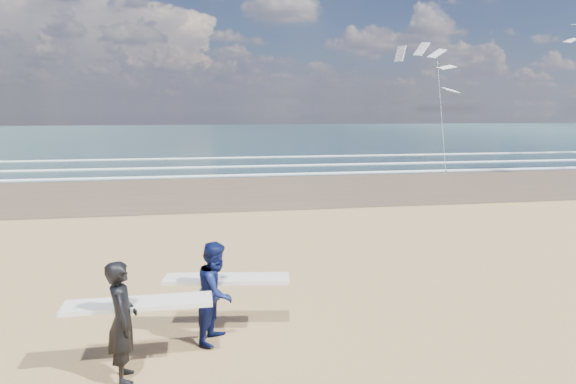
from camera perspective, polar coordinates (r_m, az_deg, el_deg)
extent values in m
cube|color=brown|center=(31.78, 26.03, 1.19)|extent=(220.00, 12.00, 0.01)
cube|color=#192F37|center=(81.64, 3.07, 6.46)|extent=(220.00, 100.00, 0.02)
cube|color=white|center=(35.73, 21.51, 2.35)|extent=(220.00, 0.50, 0.05)
cube|color=white|center=(39.77, 17.97, 3.18)|extent=(220.00, 0.50, 0.05)
cube|color=white|center=(45.58, 14.13, 4.07)|extent=(220.00, 0.50, 0.05)
imported|color=black|center=(8.00, -17.93, -13.50)|extent=(0.53, 0.71, 1.80)
cube|color=silver|center=(8.26, -16.25, -11.81)|extent=(2.20, 0.53, 0.07)
imported|color=#0B1342|center=(8.94, -7.96, -10.90)|extent=(0.95, 1.04, 1.73)
cube|color=silver|center=(9.25, -6.81, -9.55)|extent=(2.25, 0.86, 0.07)
cube|color=slate|center=(33.97, 17.12, 2.26)|extent=(0.12, 0.12, 0.10)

